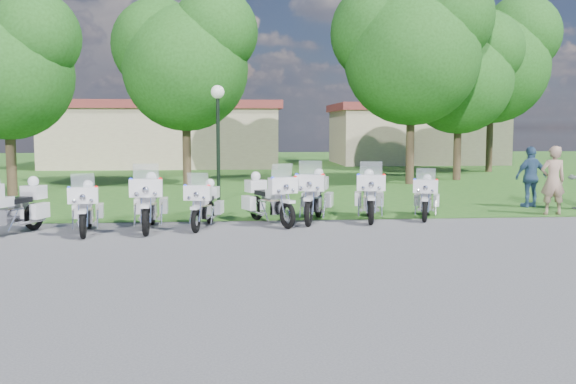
{
  "coord_description": "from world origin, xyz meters",
  "views": [
    {
      "loc": [
        -1.78,
        -13.84,
        2.46
      ],
      "look_at": [
        -0.45,
        1.2,
        0.95
      ],
      "focal_mm": 40.0,
      "sensor_mm": 36.0,
      "label": 1
    }
  ],
  "objects": [
    {
      "name": "motorcycle_4",
      "position": [
        -0.83,
        2.54,
        0.67
      ],
      "size": [
        1.38,
        2.21,
        1.59
      ],
      "rotation": [
        0.0,
        0.0,
        3.57
      ],
      "color": "black",
      "rests_on": "ground"
    },
    {
      "name": "motorcycle_0",
      "position": [
        -6.82,
        1.35,
        0.67
      ],
      "size": [
        1.34,
        2.24,
        1.59
      ],
      "rotation": [
        0.0,
        0.0,
        2.75
      ],
      "color": "black",
      "rests_on": "ground"
    },
    {
      "name": "building_east",
      "position": [
        11.0,
        30.0,
        2.07
      ],
      "size": [
        11.44,
        7.28,
        4.1
      ],
      "color": "tan",
      "rests_on": "ground"
    },
    {
      "name": "tree_2",
      "position": [
        5.97,
        13.71,
        6.06
      ],
      "size": [
        6.86,
        5.86,
        9.15
      ],
      "color": "#38281C",
      "rests_on": "ground"
    },
    {
      "name": "tree_1",
      "position": [
        -3.72,
        13.97,
        5.48
      ],
      "size": [
        6.21,
        5.3,
        8.28
      ],
      "color": "#38281C",
      "rests_on": "ground"
    },
    {
      "name": "bystander_a",
      "position": [
        7.29,
        3.5,
        0.98
      ],
      "size": [
        0.74,
        0.51,
        1.95
      ],
      "primitive_type": "imported",
      "rotation": [
        0.0,
        0.0,
        3.08
      ],
      "color": "#9D7E6A",
      "rests_on": "ground"
    },
    {
      "name": "motorcycle_3",
      "position": [
        -2.45,
        2.06,
        0.59
      ],
      "size": [
        0.94,
        2.08,
        1.41
      ],
      "rotation": [
        0.0,
        0.0,
        2.95
      ],
      "color": "black",
      "rests_on": "ground"
    },
    {
      "name": "ground",
      "position": [
        0.0,
        0.0,
        0.0
      ],
      "size": [
        100.0,
        100.0,
        0.0
      ],
      "primitive_type": "plane",
      "color": "#4D4D51",
      "rests_on": "ground"
    },
    {
      "name": "tree_3",
      "position": [
        8.83,
        15.69,
        5.14
      ],
      "size": [
        5.83,
        4.97,
        7.77
      ],
      "color": "#38281C",
      "rests_on": "ground"
    },
    {
      "name": "motorcycle_6",
      "position": [
        1.93,
        3.04,
        0.67
      ],
      "size": [
        1.05,
        2.38,
        1.61
      ],
      "rotation": [
        0.0,
        0.0,
        2.96
      ],
      "color": "black",
      "rests_on": "ground"
    },
    {
      "name": "motorcycle_7",
      "position": [
        3.54,
        3.23,
        0.59
      ],
      "size": [
        1.12,
        2.02,
        1.41
      ],
      "rotation": [
        0.0,
        0.0,
        2.81
      ],
      "color": "black",
      "rests_on": "ground"
    },
    {
      "name": "tree_0",
      "position": [
        -9.75,
        10.16,
        4.8
      ],
      "size": [
        5.44,
        4.64,
        7.25
      ],
      "color": "#38281C",
      "rests_on": "ground"
    },
    {
      "name": "lamp_post",
      "position": [
        -2.2,
        7.44,
        2.93
      ],
      "size": [
        0.44,
        0.44,
        3.85
      ],
      "color": "black",
      "rests_on": "ground"
    },
    {
      "name": "motorcycle_5",
      "position": [
        0.41,
        2.89,
        0.69
      ],
      "size": [
        1.23,
        2.39,
        1.65
      ],
      "rotation": [
        0.0,
        0.0,
        2.86
      ],
      "color": "black",
      "rests_on": "ground"
    },
    {
      "name": "bystander_c",
      "position": [
        7.47,
        5.2,
        0.94
      ],
      "size": [
        1.18,
        0.7,
        1.89
      ],
      "primitive_type": "imported",
      "rotation": [
        0.0,
        0.0,
        3.37
      ],
      "color": "#314F76",
      "rests_on": "ground"
    },
    {
      "name": "grass_lawn",
      "position": [
        0.0,
        27.0,
        0.0
      ],
      "size": [
        100.0,
        48.0,
        0.01
      ],
      "primitive_type": "cube",
      "color": "#285D1D",
      "rests_on": "ground"
    },
    {
      "name": "building_west",
      "position": [
        -6.0,
        28.0,
        2.07
      ],
      "size": [
        14.56,
        8.32,
        4.1
      ],
      "color": "tan",
      "rests_on": "ground"
    },
    {
      "name": "tree_4",
      "position": [
        12.55,
        20.95,
        6.4
      ],
      "size": [
        7.25,
        6.19,
        9.66
      ],
      "color": "#38281C",
      "rests_on": "ground"
    },
    {
      "name": "motorcycle_2",
      "position": [
        -3.77,
        1.85,
        0.69
      ],
      "size": [
        0.85,
        2.46,
        1.65
      ],
      "rotation": [
        0.0,
        0.0,
        3.18
      ],
      "color": "black",
      "rests_on": "ground"
    },
    {
      "name": "motorcycle_1",
      "position": [
        -5.19,
        1.49,
        0.61
      ],
      "size": [
        0.88,
        2.15,
        1.45
      ],
      "rotation": [
        0.0,
        0.0,
        3.27
      ],
      "color": "black",
      "rests_on": "ground"
    }
  ]
}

